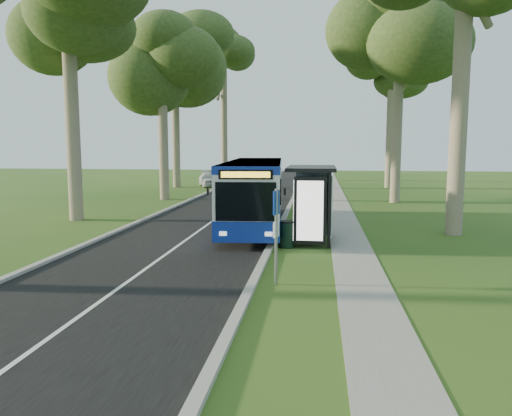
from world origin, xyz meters
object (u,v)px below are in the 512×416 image
at_px(bus_stop_sign, 276,226).
at_px(bus_shelter, 315,189).
at_px(litter_bin, 287,234).
at_px(bus, 255,193).
at_px(car_white, 209,179).
at_px(car_silver, 210,178).

xyz_separation_m(bus_stop_sign, bus_shelter, (0.99, 6.03, 0.47)).
distance_m(bus_shelter, litter_bin, 2.15).
xyz_separation_m(bus, bus_shelter, (2.81, -3.69, 0.52)).
height_order(bus_stop_sign, litter_bin, bus_stop_sign).
distance_m(bus_stop_sign, car_white, 32.90).
distance_m(bus, bus_stop_sign, 9.89).
xyz_separation_m(car_white, car_silver, (-0.33, 1.60, 0.02)).
height_order(bus, bus_stop_sign, bus).
distance_m(bus, car_silver, 24.68).
bearing_deg(bus, bus_stop_sign, -83.41).
bearing_deg(bus, litter_bin, -73.07).
bearing_deg(bus_shelter, bus_stop_sign, -99.02).
bearing_deg(car_white, car_silver, 81.04).
height_order(bus_stop_sign, bus_shelter, bus_shelter).
relative_size(bus, bus_shelter, 3.38).
bearing_deg(litter_bin, car_white, 108.32).
height_order(bus_shelter, litter_bin, bus_shelter).
bearing_deg(bus_shelter, car_white, 111.29).
xyz_separation_m(bus_stop_sign, litter_bin, (-0.02, 5.01, -1.13)).
bearing_deg(bus_stop_sign, car_white, 124.19).
distance_m(litter_bin, car_silver, 29.71).
xyz_separation_m(bus_shelter, litter_bin, (-1.01, -1.02, -1.60)).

